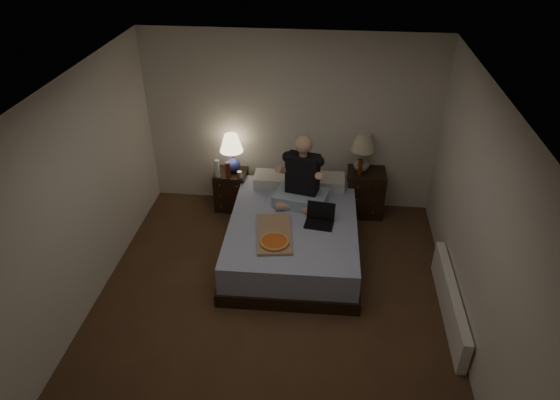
# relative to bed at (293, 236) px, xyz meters

# --- Properties ---
(floor) EXTENTS (4.00, 4.50, 0.00)m
(floor) POSITION_rel_bed_xyz_m (-0.16, -1.00, -0.26)
(floor) COLOR brown
(floor) RESTS_ON ground
(ceiling) EXTENTS (4.00, 4.50, 0.00)m
(ceiling) POSITION_rel_bed_xyz_m (-0.16, -1.00, 2.24)
(ceiling) COLOR white
(ceiling) RESTS_ON ground
(wall_back) EXTENTS (4.00, 0.00, 2.50)m
(wall_back) POSITION_rel_bed_xyz_m (-0.16, 1.25, 0.99)
(wall_back) COLOR white
(wall_back) RESTS_ON ground
(wall_left) EXTENTS (0.00, 4.50, 2.50)m
(wall_left) POSITION_rel_bed_xyz_m (-2.16, -1.00, 0.99)
(wall_left) COLOR white
(wall_left) RESTS_ON ground
(wall_right) EXTENTS (0.00, 4.50, 2.50)m
(wall_right) POSITION_rel_bed_xyz_m (1.84, -1.00, 0.99)
(wall_right) COLOR white
(wall_right) RESTS_ON ground
(bed) EXTENTS (1.60, 2.11, 0.52)m
(bed) POSITION_rel_bed_xyz_m (0.00, 0.00, 0.00)
(bed) COLOR #5569AA
(bed) RESTS_ON floor
(nightstand_left) EXTENTS (0.45, 0.41, 0.58)m
(nightstand_left) POSITION_rel_bed_xyz_m (-0.97, 0.99, 0.03)
(nightstand_left) COLOR black
(nightstand_left) RESTS_ON floor
(nightstand_right) EXTENTS (0.52, 0.47, 0.67)m
(nightstand_right) POSITION_rel_bed_xyz_m (0.93, 1.05, 0.07)
(nightstand_right) COLOR black
(nightstand_right) RESTS_ON floor
(lamp_left) EXTENTS (0.38, 0.38, 0.56)m
(lamp_left) POSITION_rel_bed_xyz_m (-0.95, 1.02, 0.60)
(lamp_left) COLOR #2A349B
(lamp_left) RESTS_ON nightstand_left
(lamp_right) EXTENTS (0.36, 0.36, 0.56)m
(lamp_right) POSITION_rel_bed_xyz_m (0.84, 1.05, 0.69)
(lamp_right) COLOR gray
(lamp_right) RESTS_ON nightstand_right
(water_bottle) EXTENTS (0.07, 0.07, 0.25)m
(water_bottle) POSITION_rel_bed_xyz_m (-1.13, 0.85, 0.44)
(water_bottle) COLOR white
(water_bottle) RESTS_ON nightstand_left
(soda_can) EXTENTS (0.07, 0.07, 0.10)m
(soda_can) POSITION_rel_bed_xyz_m (-0.82, 0.84, 0.37)
(soda_can) COLOR #BABAB5
(soda_can) RESTS_ON nightstand_left
(beer_bottle_left) EXTENTS (0.06, 0.06, 0.23)m
(beer_bottle_left) POSITION_rel_bed_xyz_m (-0.98, 0.84, 0.43)
(beer_bottle_left) COLOR #5D1D0D
(beer_bottle_left) RESTS_ON nightstand_left
(beer_bottle_right) EXTENTS (0.06, 0.06, 0.23)m
(beer_bottle_right) POSITION_rel_bed_xyz_m (0.82, 0.94, 0.52)
(beer_bottle_right) COLOR #5A200C
(beer_bottle_right) RESTS_ON nightstand_right
(person) EXTENTS (0.76, 0.65, 0.93)m
(person) POSITION_rel_bed_xyz_m (0.07, 0.36, 0.72)
(person) COLOR black
(person) RESTS_ON bed
(laptop) EXTENTS (0.37, 0.32, 0.24)m
(laptop) POSITION_rel_bed_xyz_m (0.32, -0.09, 0.38)
(laptop) COLOR black
(laptop) RESTS_ON bed
(pizza_box) EXTENTS (0.51, 0.81, 0.08)m
(pizza_box) POSITION_rel_bed_xyz_m (-0.17, -0.55, 0.30)
(pizza_box) COLOR tan
(pizza_box) RESTS_ON bed
(radiator) EXTENTS (0.10, 1.60, 0.40)m
(radiator) POSITION_rel_bed_xyz_m (1.77, -0.93, -0.06)
(radiator) COLOR white
(radiator) RESTS_ON floor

